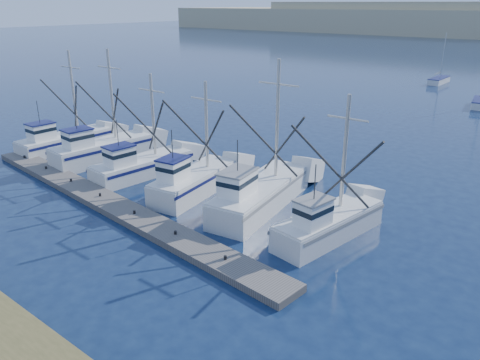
# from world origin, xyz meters

# --- Properties ---
(ground) EXTENTS (500.00, 500.00, 0.00)m
(ground) POSITION_xyz_m (0.00, 0.00, 0.00)
(ground) COLOR #0D1A3A
(ground) RESTS_ON ground
(floating_dock) EXTENTS (30.74, 4.85, 0.41)m
(floating_dock) POSITION_xyz_m (-9.14, 5.23, 0.20)
(floating_dock) COLOR #655E5A
(floating_dock) RESTS_ON ground
(trawler_fleet) EXTENTS (30.24, 9.90, 9.38)m
(trawler_fleet) POSITION_xyz_m (-9.26, 10.50, 0.97)
(trawler_fleet) COLOR silver
(trawler_fleet) RESTS_ON ground
(sailboat_far) EXTENTS (1.82, 6.28, 8.10)m
(sailboat_far) POSITION_xyz_m (-7.59, 70.53, 0.49)
(sailboat_far) COLOR silver
(sailboat_far) RESTS_ON ground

